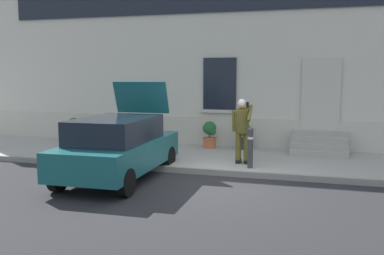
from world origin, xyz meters
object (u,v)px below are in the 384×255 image
(bollard_near_person, at_px, (250,146))
(planter_terracotta, at_px, (210,134))
(hatchback_car_teal, at_px, (118,146))
(planter_olive, at_px, (74,129))
(person_on_phone, at_px, (242,127))
(planter_cream, at_px, (140,131))
(planter_charcoal, at_px, (244,135))
(bollard_far_left, at_px, (139,141))

(bollard_near_person, relative_size, planter_terracotta, 1.22)
(hatchback_car_teal, relative_size, planter_terracotta, 4.77)
(bollard_near_person, xyz_separation_m, planter_olive, (-6.59, 2.51, -0.11))
(hatchback_car_teal, relative_size, person_on_phone, 2.36)
(planter_olive, relative_size, planter_cream, 1.00)
(planter_terracotta, relative_size, planter_charcoal, 1.00)
(person_on_phone, bearing_deg, planter_olive, 147.87)
(hatchback_car_teal, distance_m, bollard_near_person, 3.29)
(planter_terracotta, height_order, planter_charcoal, same)
(planter_terracotta, xyz_separation_m, planter_charcoal, (1.10, 0.12, 0.00))
(bollard_far_left, distance_m, person_on_phone, 2.84)
(hatchback_car_teal, height_order, planter_charcoal, hatchback_car_teal)
(bollard_near_person, xyz_separation_m, bollard_far_left, (-3.06, 0.00, 0.00))
(hatchback_car_teal, xyz_separation_m, bollard_far_left, (-0.12, 1.46, -0.09))
(bollard_far_left, bearing_deg, planter_charcoal, 48.95)
(bollard_far_left, bearing_deg, person_on_phone, 8.52)
(person_on_phone, relative_size, planter_olive, 2.02)
(hatchback_car_teal, bearing_deg, planter_charcoal, 61.52)
(hatchback_car_teal, bearing_deg, bollard_far_left, 94.66)
(bollard_far_left, height_order, person_on_phone, person_on_phone)
(planter_terracotta, bearing_deg, planter_olive, -178.19)
(bollard_near_person, distance_m, planter_cream, 4.94)
(bollard_near_person, height_order, bollard_far_left, same)
(bollard_far_left, xyz_separation_m, planter_olive, (-3.53, 2.51, -0.11))
(hatchback_car_teal, distance_m, bollard_far_left, 1.47)
(planter_charcoal, bearing_deg, planter_terracotta, -173.87)
(bollard_near_person, xyz_separation_m, planter_terracotta, (-1.74, 2.66, -0.11))
(bollard_near_person, height_order, planter_charcoal, bollard_near_person)
(planter_cream, bearing_deg, planter_charcoal, 2.03)
(person_on_phone, distance_m, planter_terracotta, 2.73)
(hatchback_car_teal, height_order, planter_terracotta, hatchback_car_teal)
(hatchback_car_teal, height_order, planter_cream, hatchback_car_teal)
(bollard_far_left, bearing_deg, planter_cream, 112.54)
(bollard_near_person, distance_m, planter_terracotta, 3.18)
(bollard_near_person, xyz_separation_m, planter_cream, (-4.16, 2.65, -0.11))
(hatchback_car_teal, relative_size, planter_cream, 4.77)
(planter_terracotta, bearing_deg, bollard_near_person, -56.86)
(planter_charcoal, bearing_deg, planter_cream, -177.97)
(planter_olive, distance_m, planter_cream, 2.43)
(planter_cream, xyz_separation_m, planter_charcoal, (3.52, 0.12, 0.00))
(planter_cream, height_order, planter_terracotta, same)
(hatchback_car_teal, xyz_separation_m, person_on_phone, (2.65, 1.88, 0.35))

